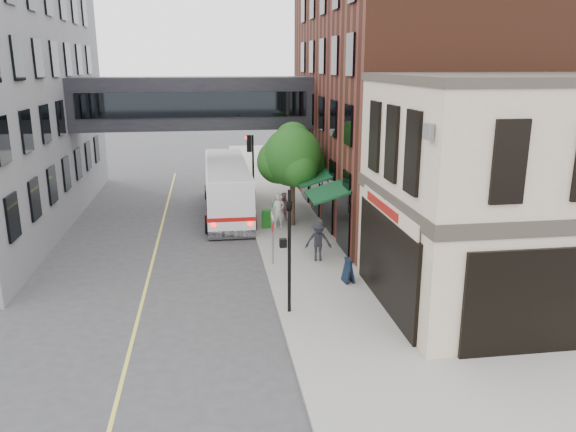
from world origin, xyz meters
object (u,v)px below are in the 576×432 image
object	(u,v)px
newspaper_box	(266,218)
sandwich_board	(348,270)
pedestrian_b	(285,207)
pedestrian_a	(278,211)
pedestrian_c	(318,241)
bus	(227,185)

from	to	relation	value
newspaper_box	sandwich_board	distance (m)	8.68
pedestrian_b	pedestrian_a	bearing A→B (deg)	-117.26
pedestrian_b	pedestrian_c	bearing A→B (deg)	-90.25
pedestrian_a	sandwich_board	distance (m)	8.42
pedestrian_c	newspaper_box	distance (m)	5.89
pedestrian_a	pedestrian_c	xyz separation A→B (m)	(1.11, -5.50, -0.02)
pedestrian_b	pedestrian_c	xyz separation A→B (m)	(0.57, -6.80, 0.11)
pedestrian_b	sandwich_board	world-z (taller)	pedestrian_b
pedestrian_b	newspaper_box	bearing A→B (deg)	-139.80
bus	pedestrian_c	bearing A→B (deg)	-68.85
newspaper_box	pedestrian_a	bearing A→B (deg)	-3.20
bus	sandwich_board	world-z (taller)	bus
bus	newspaper_box	size ratio (longest dim) A/B	11.32
bus	newspaper_box	bearing A→B (deg)	-63.90
bus	pedestrian_c	xyz separation A→B (m)	(3.69, -9.54, -0.63)
bus	pedestrian_b	bearing A→B (deg)	-41.25
pedestrian_b	sandwich_board	bearing A→B (deg)	-87.38
pedestrian_a	newspaper_box	xyz separation A→B (m)	(-0.66, 0.11, -0.44)
sandwich_board	pedestrian_c	bearing A→B (deg)	96.39
sandwich_board	pedestrian_b	bearing A→B (deg)	89.39
pedestrian_b	newspaper_box	size ratio (longest dim) A/B	1.64
pedestrian_a	newspaper_box	size ratio (longest dim) A/B	1.88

